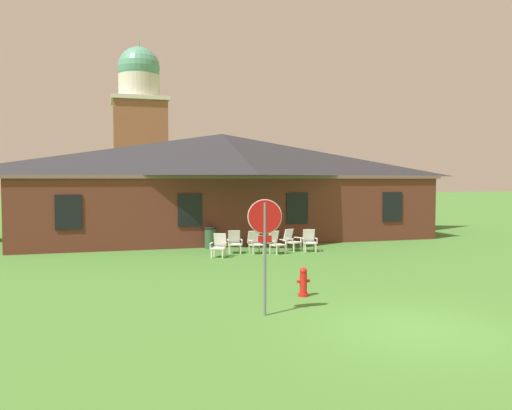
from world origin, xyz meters
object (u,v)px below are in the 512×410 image
at_px(lawn_chair_middle, 276,242).
at_px(lawn_chair_far_side, 309,240).
at_px(lawn_chair_near_door, 234,241).
at_px(lawn_chair_right_end, 291,240).
at_px(lawn_chair_by_porch, 219,245).
at_px(trash_bin, 210,238).
at_px(lawn_chair_left_end, 255,242).
at_px(stop_sign, 265,233).
at_px(fire_hydrant, 303,282).

xyz_separation_m(lawn_chair_middle, lawn_chair_far_side, (1.64, 0.26, 0.00)).
height_order(lawn_chair_near_door, lawn_chair_right_end, same).
bearing_deg(lawn_chair_by_porch, lawn_chair_near_door, 47.09).
bearing_deg(lawn_chair_right_end, trash_bin, 152.07).
xyz_separation_m(lawn_chair_left_end, lawn_chair_right_end, (1.76, 0.31, 0.00)).
height_order(lawn_chair_left_end, trash_bin, trash_bin).
bearing_deg(lawn_chair_near_door, lawn_chair_by_porch, -132.91).
relative_size(lawn_chair_left_end, lawn_chair_far_side, 1.00).
height_order(lawn_chair_right_end, lawn_chair_far_side, same).
xyz_separation_m(stop_sign, lawn_chair_near_door, (1.72, 9.98, -1.43)).
bearing_deg(lawn_chair_far_side, fire_hydrant, -113.27).
xyz_separation_m(lawn_chair_near_door, lawn_chair_left_end, (0.83, -0.36, 0.00)).
relative_size(lawn_chair_right_end, fire_hydrant, 1.21).
bearing_deg(stop_sign, lawn_chair_right_end, 66.51).
height_order(lawn_chair_left_end, lawn_chair_middle, same).
bearing_deg(lawn_chair_right_end, lawn_chair_left_end, -170.06).
height_order(lawn_chair_by_porch, lawn_chair_right_end, same).
bearing_deg(lawn_chair_middle, trash_bin, 134.95).
relative_size(lawn_chair_middle, lawn_chair_far_side, 1.00).
bearing_deg(lawn_chair_left_end, trash_bin, 126.86).
height_order(lawn_chair_by_porch, lawn_chair_near_door, same).
distance_m(lawn_chair_near_door, trash_bin, 1.84).
relative_size(lawn_chair_by_porch, lawn_chair_near_door, 1.00).
bearing_deg(lawn_chair_near_door, lawn_chair_far_side, -7.19).
bearing_deg(lawn_chair_by_porch, lawn_chair_right_end, 14.40).
height_order(fire_hydrant, trash_bin, trash_bin).
bearing_deg(lawn_chair_right_end, fire_hydrant, -108.11).
relative_size(lawn_chair_near_door, lawn_chair_middle, 1.00).
bearing_deg(stop_sign, lawn_chair_far_side, 62.31).
xyz_separation_m(lawn_chair_by_porch, lawn_chair_near_door, (0.88, 0.94, 0.00)).
bearing_deg(trash_bin, lawn_chair_middle, -45.05).
distance_m(lawn_chair_left_end, trash_bin, 2.58).
bearing_deg(lawn_chair_left_end, stop_sign, -104.86).
bearing_deg(stop_sign, fire_hydrant, 44.80).
relative_size(lawn_chair_left_end, trash_bin, 0.98).
height_order(lawn_chair_far_side, trash_bin, trash_bin).
distance_m(lawn_chair_far_side, fire_hydrant, 8.70).
relative_size(lawn_chair_by_porch, lawn_chair_far_side, 1.00).
bearing_deg(lawn_chair_near_door, lawn_chair_middle, -22.28).
height_order(lawn_chair_left_end, lawn_chair_right_end, same).
xyz_separation_m(stop_sign, lawn_chair_right_end, (4.31, 9.92, -1.43)).
relative_size(lawn_chair_far_side, fire_hydrant, 1.21).
height_order(lawn_chair_far_side, fire_hydrant, lawn_chair_far_side).
bearing_deg(fire_hydrant, lawn_chair_right_end, 71.89).
height_order(lawn_chair_near_door, lawn_chair_left_end, same).
distance_m(lawn_chair_by_porch, lawn_chair_right_end, 3.58).
bearing_deg(lawn_chair_far_side, lawn_chair_by_porch, -172.80).
xyz_separation_m(stop_sign, lawn_chair_far_side, (5.02, 9.56, -1.43)).
bearing_deg(stop_sign, lawn_chair_near_door, 80.19).
xyz_separation_m(lawn_chair_by_porch, lawn_chair_right_end, (3.46, 0.89, 0.00)).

